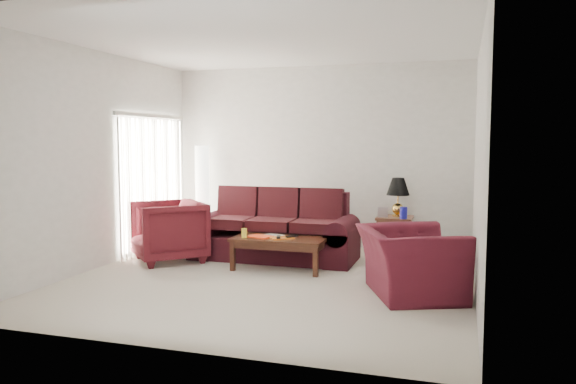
% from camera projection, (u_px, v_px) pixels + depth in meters
% --- Properties ---
extents(floor, '(5.00, 5.00, 0.00)m').
position_uv_depth(floor, '(268.00, 280.00, 7.13)').
color(floor, beige).
rests_on(floor, ground).
extents(blinds, '(0.10, 2.00, 2.16)m').
position_uv_depth(blinds, '(152.00, 184.00, 8.99)').
color(blinds, silver).
rests_on(blinds, ground).
extents(sofa, '(2.50, 1.22, 0.99)m').
position_uv_depth(sofa, '(274.00, 226.00, 8.36)').
color(sofa, black).
rests_on(sofa, ground).
extents(throw_pillow, '(0.45, 0.23, 0.46)m').
position_uv_depth(throw_pillow, '(264.00, 202.00, 9.21)').
color(throw_pillow, black).
rests_on(throw_pillow, sofa).
extents(end_table, '(0.56, 0.56, 0.59)m').
position_uv_depth(end_table, '(395.00, 235.00, 8.75)').
color(end_table, '#532A1C').
rests_on(end_table, ground).
extents(table_lamp, '(0.45, 0.45, 0.60)m').
position_uv_depth(table_lamp, '(398.00, 197.00, 8.74)').
color(table_lamp, '#E9AE49').
rests_on(table_lamp, end_table).
extents(clock, '(0.16, 0.08, 0.16)m').
position_uv_depth(clock, '(383.00, 212.00, 8.67)').
color(clock, silver).
rests_on(clock, end_table).
extents(blue_canister, '(0.12, 0.12, 0.18)m').
position_uv_depth(blue_canister, '(404.00, 213.00, 8.48)').
color(blue_canister, '#181693').
rests_on(blue_canister, end_table).
extents(picture_frame, '(0.18, 0.19, 0.05)m').
position_uv_depth(picture_frame, '(386.00, 210.00, 8.95)').
color(picture_frame, '#BBBBBF').
rests_on(picture_frame, end_table).
extents(floor_lamp, '(0.28, 0.28, 1.70)m').
position_uv_depth(floor_lamp, '(202.00, 194.00, 9.66)').
color(floor_lamp, white).
rests_on(floor_lamp, ground).
extents(armchair_left, '(1.37, 1.37, 0.89)m').
position_uv_depth(armchair_left, '(168.00, 231.00, 8.20)').
color(armchair_left, '#450F16').
rests_on(armchair_left, ground).
extents(armchair_right, '(1.41, 1.49, 0.77)m').
position_uv_depth(armchair_right, '(410.00, 262.00, 6.38)').
color(armchair_right, '#410F19').
rests_on(armchair_right, ground).
extents(coffee_table, '(1.42, 1.08, 0.44)m').
position_uv_depth(coffee_table, '(279.00, 253.00, 7.70)').
color(coffee_table, black).
rests_on(coffee_table, ground).
extents(magazine_red, '(0.37, 0.32, 0.02)m').
position_uv_depth(magazine_red, '(260.00, 237.00, 7.69)').
color(magazine_red, red).
rests_on(magazine_red, coffee_table).
extents(magazine_white, '(0.31, 0.26, 0.01)m').
position_uv_depth(magazine_white, '(273.00, 236.00, 7.79)').
color(magazine_white, beige).
rests_on(magazine_white, coffee_table).
extents(magazine_orange, '(0.37, 0.36, 0.02)m').
position_uv_depth(magazine_orange, '(282.00, 238.00, 7.59)').
color(magazine_orange, '#CE6418').
rests_on(magazine_orange, coffee_table).
extents(remote_a, '(0.09, 0.18, 0.02)m').
position_uv_depth(remote_a, '(278.00, 237.00, 7.55)').
color(remote_a, black).
rests_on(remote_a, coffee_table).
extents(remote_b, '(0.14, 0.18, 0.02)m').
position_uv_depth(remote_b, '(292.00, 236.00, 7.61)').
color(remote_b, black).
rests_on(remote_b, coffee_table).
extents(yellow_glass, '(0.09, 0.09, 0.13)m').
position_uv_depth(yellow_glass, '(244.00, 233.00, 7.65)').
color(yellow_glass, yellow).
rests_on(yellow_glass, coffee_table).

